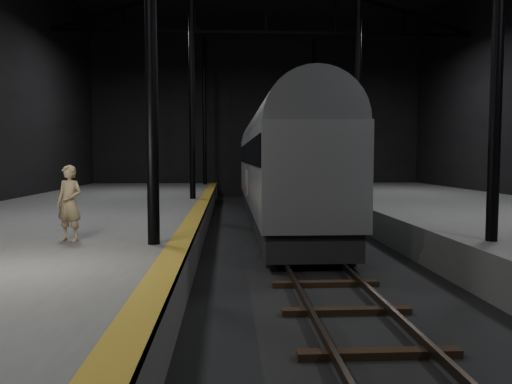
{
  "coord_description": "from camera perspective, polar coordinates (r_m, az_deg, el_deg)",
  "views": [
    {
      "loc": [
        -2.17,
        -14.91,
        2.9
      ],
      "look_at": [
        -1.46,
        -2.1,
        2.0
      ],
      "focal_mm": 35.0,
      "sensor_mm": 36.0,
      "label": 1
    }
  ],
  "objects": [
    {
      "name": "ground",
      "position": [
        15.34,
        5.04,
        -6.9
      ],
      "size": [
        44.0,
        44.0,
        0.0
      ],
      "primitive_type": "plane",
      "color": "black",
      "rests_on": "ground"
    },
    {
      "name": "platform_left",
      "position": [
        16.01,
        -22.68,
        -4.92
      ],
      "size": [
        9.0,
        43.8,
        1.0
      ],
      "primitive_type": "cube",
      "color": "#51514F",
      "rests_on": "ground"
    },
    {
      "name": "tactile_strip",
      "position": [
        15.07,
        -7.29,
        -3.25
      ],
      "size": [
        0.5,
        43.8,
        0.01
      ],
      "primitive_type": "cube",
      "color": "olive",
      "rests_on": "platform_left"
    },
    {
      "name": "track",
      "position": [
        15.33,
        5.04,
        -6.65
      ],
      "size": [
        2.4,
        43.0,
        0.24
      ],
      "color": "#3F3328",
      "rests_on": "ground"
    },
    {
      "name": "train",
      "position": [
        21.49,
        2.61,
        3.77
      ],
      "size": [
        2.83,
        18.85,
        5.04
      ],
      "color": "#ADB0B5",
      "rests_on": "ground"
    },
    {
      "name": "woman",
      "position": [
        11.99,
        -20.55,
        -1.21
      ],
      "size": [
        0.73,
        0.61,
        1.72
      ],
      "primitive_type": "imported",
      "rotation": [
        0.0,
        0.0,
        -0.36
      ],
      "color": "#9E8A61",
      "rests_on": "platform_left"
    }
  ]
}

